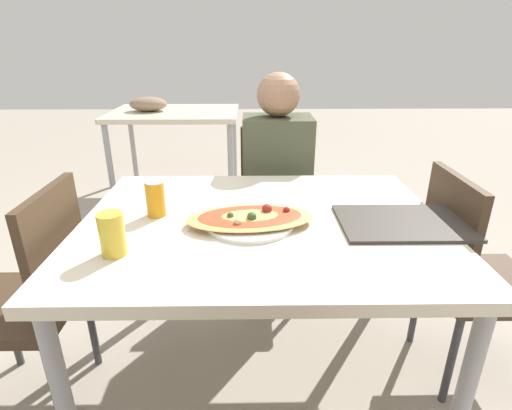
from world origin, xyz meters
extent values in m
plane|color=#9E9384|center=(0.00, 0.00, 0.00)|extent=(14.00, 14.00, 0.00)
cube|color=beige|center=(0.00, 0.00, 0.72)|extent=(1.24, 0.96, 0.04)
cylinder|color=#99999E|center=(-0.57, -0.43, 0.35)|extent=(0.05, 0.05, 0.70)
cylinder|color=#99999E|center=(0.57, -0.43, 0.35)|extent=(0.05, 0.05, 0.70)
cylinder|color=#99999E|center=(-0.57, 0.43, 0.35)|extent=(0.05, 0.05, 0.70)
cylinder|color=#99999E|center=(0.57, 0.43, 0.35)|extent=(0.05, 0.05, 0.70)
cube|color=#3F2D1E|center=(0.10, 0.74, 0.43)|extent=(0.40, 0.40, 0.04)
cube|color=#3F2D1E|center=(0.10, 0.93, 0.66)|extent=(0.38, 0.03, 0.43)
cylinder|color=#38383D|center=(0.27, 0.57, 0.20)|extent=(0.03, 0.03, 0.41)
cylinder|color=#38383D|center=(-0.07, 0.57, 0.20)|extent=(0.03, 0.03, 0.41)
cylinder|color=#38383D|center=(0.27, 0.91, 0.20)|extent=(0.03, 0.03, 0.41)
cylinder|color=#38383D|center=(-0.07, 0.91, 0.20)|extent=(0.03, 0.03, 0.41)
cube|color=#3F2D1E|center=(-0.88, -0.06, 0.43)|extent=(0.40, 0.40, 0.04)
cube|color=#3F2D1E|center=(-0.70, -0.06, 0.66)|extent=(0.03, 0.38, 0.43)
cylinder|color=#38383D|center=(-1.05, 0.11, 0.20)|extent=(0.03, 0.03, 0.41)
cylinder|color=#38383D|center=(-0.71, -0.23, 0.20)|extent=(0.03, 0.03, 0.41)
cylinder|color=#38383D|center=(-0.71, 0.11, 0.20)|extent=(0.03, 0.03, 0.41)
cube|color=#3F2D1E|center=(0.88, 0.06, 0.43)|extent=(0.40, 0.40, 0.04)
cube|color=#3F2D1E|center=(0.70, 0.06, 0.66)|extent=(0.03, 0.38, 0.43)
cylinder|color=#38383D|center=(1.05, 0.23, 0.20)|extent=(0.03, 0.03, 0.41)
cylinder|color=#38383D|center=(0.71, 0.23, 0.20)|extent=(0.03, 0.03, 0.41)
cylinder|color=#38383D|center=(0.71, -0.11, 0.20)|extent=(0.03, 0.03, 0.41)
cylinder|color=#2D2D38|center=(0.17, 0.61, 0.22)|extent=(0.10, 0.10, 0.45)
cylinder|color=#2D2D38|center=(0.02, 0.61, 0.22)|extent=(0.10, 0.10, 0.45)
cube|color=#474C38|center=(0.10, 0.71, 0.71)|extent=(0.34, 0.25, 0.52)
sphere|color=#997056|center=(0.10, 0.71, 1.07)|extent=(0.21, 0.21, 0.21)
cylinder|color=white|center=(-0.04, -0.04, 0.74)|extent=(0.30, 0.30, 0.01)
ellipsoid|color=tan|center=(-0.04, -0.04, 0.76)|extent=(0.45, 0.27, 0.02)
ellipsoid|color=#B24223|center=(-0.04, -0.04, 0.77)|extent=(0.37, 0.22, 0.01)
sphere|color=beige|center=(-0.08, -0.09, 0.78)|extent=(0.03, 0.03, 0.03)
sphere|color=maroon|center=(0.02, 0.00, 0.78)|extent=(0.04, 0.04, 0.04)
sphere|color=#335928|center=(-0.03, -0.06, 0.78)|extent=(0.03, 0.03, 0.03)
sphere|color=#335928|center=(-0.11, -0.04, 0.77)|extent=(0.02, 0.02, 0.02)
sphere|color=maroon|center=(0.08, 0.00, 0.77)|extent=(0.02, 0.02, 0.02)
cylinder|color=orange|center=(-0.37, 0.04, 0.80)|extent=(0.07, 0.07, 0.12)
cylinder|color=silver|center=(-0.37, 0.04, 0.86)|extent=(0.06, 0.06, 0.00)
cylinder|color=gold|center=(-0.43, -0.23, 0.80)|extent=(0.07, 0.07, 0.13)
cube|color=#332D28|center=(0.47, -0.04, 0.74)|extent=(0.42, 0.29, 0.01)
cube|color=beige|center=(-0.70, 2.28, 0.72)|extent=(1.10, 0.80, 0.04)
ellipsoid|color=#8C7259|center=(-0.92, 2.28, 0.80)|extent=(0.32, 0.24, 0.12)
cylinder|color=#99999E|center=(-1.20, 1.93, 0.35)|extent=(0.05, 0.05, 0.70)
cylinder|color=#99999E|center=(-0.20, 1.93, 0.35)|extent=(0.05, 0.05, 0.70)
cylinder|color=#99999E|center=(-1.20, 2.63, 0.35)|extent=(0.05, 0.05, 0.70)
cylinder|color=#99999E|center=(-0.20, 2.63, 0.35)|extent=(0.05, 0.05, 0.70)
camera|label=1|loc=(-0.04, -1.26, 1.32)|focal=28.00mm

